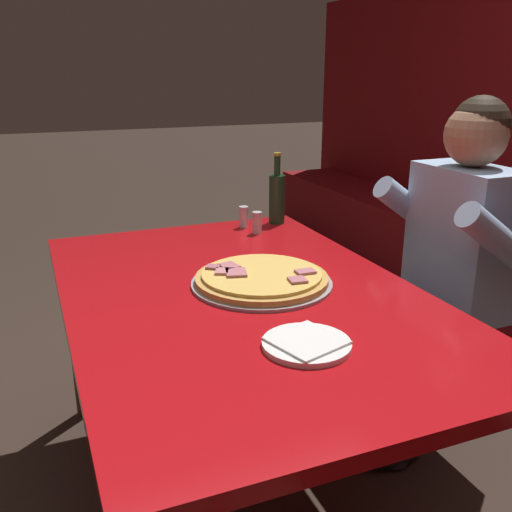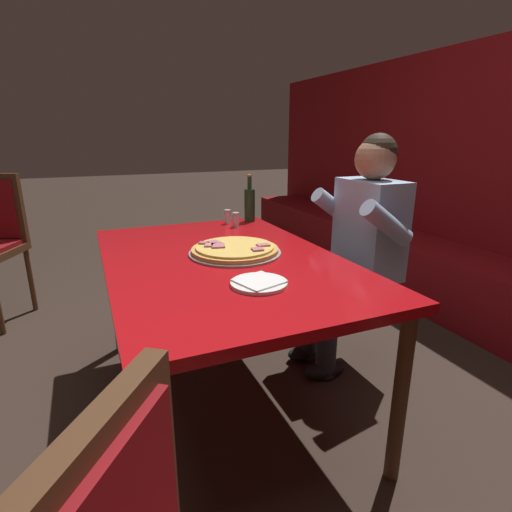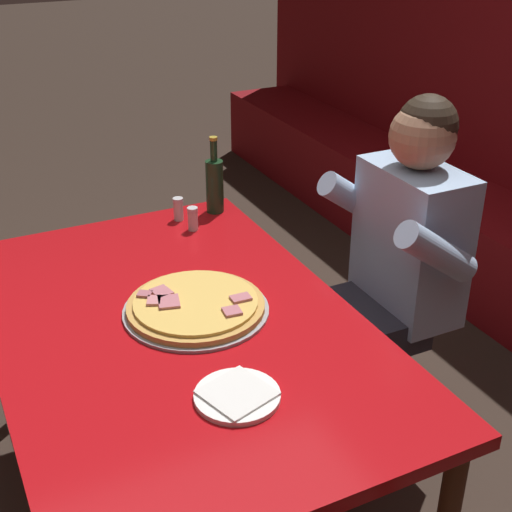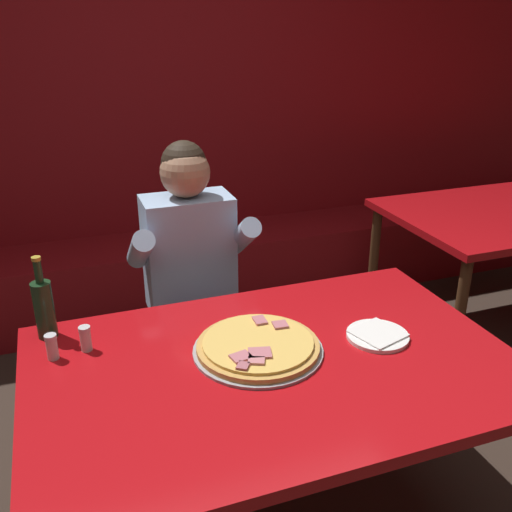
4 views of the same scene
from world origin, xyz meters
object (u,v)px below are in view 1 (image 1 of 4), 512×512
Objects in this scene: shaker_parmesan at (244,218)px; shaker_red_pepper_flakes at (257,224)px; beer_bottle at (277,197)px; pizza at (261,279)px; plate_white_paper at (307,344)px; diner_seated_blue_shirt at (442,263)px; main_dining_table at (242,312)px.

shaker_parmesan is 1.00× the size of shaker_red_pepper_flakes.
beer_bottle is 0.17m from shaker_parmesan.
plate_white_paper is (0.41, -0.06, -0.01)m from pizza.
shaker_parmesan and shaker_red_pepper_flakes have the same top height.
beer_bottle reaches higher than plate_white_paper.
pizza is 4.92× the size of shaker_red_pepper_flakes.
plate_white_paper is at bearing -20.48° from beer_bottle.
diner_seated_blue_shirt is (-0.44, 0.76, -0.04)m from plate_white_paper.
diner_seated_blue_shirt is at bearing 120.36° from plate_white_paper.
main_dining_table is at bearing -31.50° from beer_bottle.
plate_white_paper is 0.72× the size of beer_bottle.
main_dining_table is 0.78m from diner_seated_blue_shirt.
shaker_parmesan reaches higher than plate_white_paper.
shaker_red_pepper_flakes is at bearing 153.69° from main_dining_table.
shaker_parmesan is at bearing -171.38° from shaker_red_pepper_flakes.
plate_white_paper is at bearing -15.32° from shaker_red_pepper_flakes.
beer_bottle reaches higher than pizza.
shaker_parmesan is (-1.03, 0.24, 0.03)m from plate_white_paper.
pizza is at bearing 110.55° from main_dining_table.
plate_white_paper is 0.16× the size of diner_seated_blue_shirt.
plate_white_paper is 0.97m from shaker_red_pepper_flakes.
diner_seated_blue_shirt is (0.59, 0.52, -0.07)m from shaker_parmesan.
shaker_red_pepper_flakes is (-0.93, 0.25, 0.03)m from plate_white_paper.
shaker_red_pepper_flakes is at bearing 8.62° from shaker_parmesan.
beer_bottle is at bearing 152.32° from pizza.
diner_seated_blue_shirt is at bearing 46.06° from shaker_red_pepper_flakes.
diner_seated_blue_shirt reaches higher than shaker_red_pepper_flakes.
main_dining_table is 0.62m from shaker_red_pepper_flakes.
pizza is 1.45× the size of beer_bottle.
shaker_parmesan is 0.11m from shaker_red_pepper_flakes.
shaker_parmesan is (-0.65, 0.26, 0.11)m from main_dining_table.
beer_bottle is (-0.66, 0.41, 0.18)m from main_dining_table.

